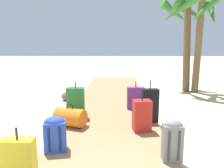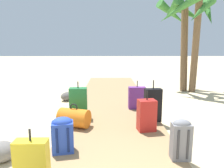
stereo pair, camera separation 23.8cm
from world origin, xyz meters
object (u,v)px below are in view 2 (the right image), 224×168
(suitcase_yellow, at_px, (32,167))
(palm_tree_far_right, at_px, (187,18))
(suitcase_red, at_px, (147,115))
(suitcase_black, at_px, (153,105))
(suitcase_green, at_px, (78,103))
(backpack_grey, at_px, (181,139))
(backpack_blue, at_px, (63,134))
(duffel_bag_orange, at_px, (74,118))
(suitcase_purple, at_px, (137,98))

(suitcase_yellow, relative_size, palm_tree_far_right, 0.21)
(suitcase_red, bearing_deg, suitcase_black, 66.75)
(suitcase_green, distance_m, backpack_grey, 2.48)
(suitcase_yellow, xyz_separation_m, palm_tree_far_right, (3.68, 5.90, 2.31))
(backpack_blue, xyz_separation_m, suitcase_yellow, (-0.13, -0.93, 0.02))
(suitcase_green, relative_size, suitcase_red, 1.07)
(backpack_grey, bearing_deg, suitcase_black, 93.18)
(suitcase_black, bearing_deg, suitcase_green, 172.26)
(suitcase_green, bearing_deg, backpack_grey, -46.30)
(duffel_bag_orange, bearing_deg, suitcase_purple, 41.39)
(suitcase_yellow, distance_m, suitcase_red, 2.34)
(backpack_grey, distance_m, palm_tree_far_right, 5.98)
(suitcase_yellow, relative_size, backpack_grey, 1.25)
(suitcase_green, bearing_deg, suitcase_purple, 27.32)
(backpack_blue, xyz_separation_m, suitcase_black, (1.64, 1.33, 0.07))
(suitcase_purple, relative_size, palm_tree_far_right, 0.21)
(duffel_bag_orange, relative_size, backpack_grey, 1.15)
(suitcase_purple, bearing_deg, palm_tree_far_right, 51.82)
(suitcase_purple, distance_m, suitcase_green, 1.59)
(suitcase_red, bearing_deg, duffel_bag_orange, 171.79)
(suitcase_red, distance_m, palm_tree_far_right, 5.21)
(duffel_bag_orange, distance_m, backpack_grey, 2.14)
(suitcase_green, height_order, backpack_grey, suitcase_green)
(backpack_grey, bearing_deg, suitcase_green, 133.70)
(suitcase_purple, distance_m, suitcase_black, 0.98)
(suitcase_yellow, distance_m, palm_tree_far_right, 7.33)
(suitcase_yellow, bearing_deg, backpack_grey, 20.32)
(backpack_grey, bearing_deg, suitcase_red, 106.21)
(suitcase_purple, height_order, backpack_grey, suitcase_purple)
(backpack_blue, xyz_separation_m, backpack_grey, (1.73, -0.24, 0.02))
(backpack_blue, xyz_separation_m, duffel_bag_orange, (0.00, 1.02, -0.10))
(suitcase_green, xyz_separation_m, palm_tree_far_right, (3.53, 3.42, 2.27))
(palm_tree_far_right, bearing_deg, suitcase_black, -117.59)
(suitcase_yellow, distance_m, backpack_grey, 1.98)
(backpack_blue, xyz_separation_m, suitcase_red, (1.42, 0.82, 0.01))
(suitcase_purple, bearing_deg, suitcase_red, -90.17)
(suitcase_red, bearing_deg, backpack_blue, -150.08)
(suitcase_green, relative_size, duffel_bag_orange, 1.22)
(backpack_blue, height_order, suitcase_red, suitcase_red)
(suitcase_green, bearing_deg, duffel_bag_orange, -91.81)
(duffel_bag_orange, bearing_deg, suitcase_green, 88.19)
(suitcase_yellow, relative_size, suitcase_black, 0.83)
(duffel_bag_orange, height_order, suitcase_black, suitcase_black)
(suitcase_black, height_order, suitcase_red, suitcase_black)
(suitcase_purple, height_order, suitcase_red, suitcase_red)
(duffel_bag_orange, xyz_separation_m, palm_tree_far_right, (3.54, 3.95, 2.43))
(backpack_blue, bearing_deg, suitcase_red, 29.92)
(suitcase_green, bearing_deg, suitcase_red, -27.58)
(backpack_blue, height_order, palm_tree_far_right, palm_tree_far_right)
(suitcase_purple, distance_m, suitcase_yellow, 3.57)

